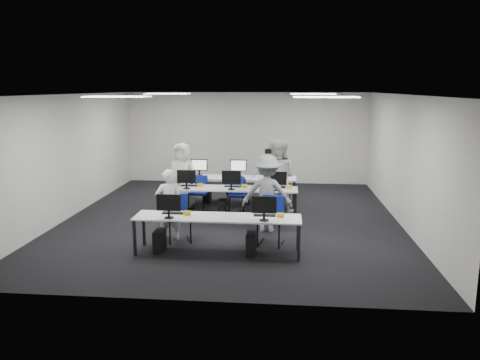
# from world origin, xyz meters

# --- Properties ---
(room) EXTENTS (9.00, 9.02, 3.00)m
(room) POSITION_xyz_m (0.00, 0.00, 1.50)
(room) COLOR black
(room) RESTS_ON ground
(ceiling_panels) EXTENTS (5.20, 4.60, 0.02)m
(ceiling_panels) POSITION_xyz_m (0.00, 0.00, 2.98)
(ceiling_panels) COLOR white
(ceiling_panels) RESTS_ON room
(desk_front) EXTENTS (3.20, 0.70, 0.73)m
(desk_front) POSITION_xyz_m (0.00, -2.40, 0.68)
(desk_front) COLOR silver
(desk_front) RESTS_ON ground
(desk_mid) EXTENTS (3.20, 0.70, 0.73)m
(desk_mid) POSITION_xyz_m (0.00, 0.20, 0.68)
(desk_mid) COLOR silver
(desk_mid) RESTS_ON ground
(desk_back) EXTENTS (3.20, 0.70, 0.73)m
(desk_back) POSITION_xyz_m (0.00, 1.60, 0.68)
(desk_back) COLOR silver
(desk_back) RESTS_ON ground
(equipment_front) EXTENTS (2.51, 0.41, 1.19)m
(equipment_front) POSITION_xyz_m (-0.19, -2.42, 0.36)
(equipment_front) COLOR #0D69B1
(equipment_front) RESTS_ON desk_front
(equipment_mid) EXTENTS (2.91, 0.41, 1.19)m
(equipment_mid) POSITION_xyz_m (-0.19, 0.18, 0.36)
(equipment_mid) COLOR white
(equipment_mid) RESTS_ON desk_mid
(equipment_back) EXTENTS (2.91, 0.41, 1.19)m
(equipment_back) POSITION_xyz_m (0.19, 1.62, 0.36)
(equipment_back) COLOR white
(equipment_back) RESTS_ON desk_back
(chair_0) EXTENTS (0.61, 0.64, 0.95)m
(chair_0) POSITION_xyz_m (-0.92, -1.73, 0.30)
(chair_0) COLOR navy
(chair_0) RESTS_ON ground
(chair_1) EXTENTS (0.57, 0.61, 0.99)m
(chair_1) POSITION_xyz_m (1.01, -1.78, 0.31)
(chair_1) COLOR navy
(chair_1) RESTS_ON ground
(chair_2) EXTENTS (0.48, 0.51, 0.88)m
(chair_2) POSITION_xyz_m (-0.97, 0.83, 0.28)
(chair_2) COLOR navy
(chair_2) RESTS_ON ground
(chair_3) EXTENTS (0.41, 0.45, 0.83)m
(chair_3) POSITION_xyz_m (0.08, 0.74, 0.26)
(chair_3) COLOR navy
(chair_3) RESTS_ON ground
(chair_4) EXTENTS (0.58, 0.60, 0.93)m
(chair_4) POSITION_xyz_m (1.06, 0.87, 0.29)
(chair_4) COLOR navy
(chair_4) RESTS_ON ground
(chair_5) EXTENTS (0.51, 0.53, 0.82)m
(chair_5) POSITION_xyz_m (-1.01, 1.11, 0.26)
(chair_5) COLOR navy
(chair_5) RESTS_ON ground
(chair_6) EXTENTS (0.49, 0.53, 0.92)m
(chair_6) POSITION_xyz_m (-0.00, 0.93, 0.29)
(chair_6) COLOR navy
(chair_6) RESTS_ON ground
(chair_7) EXTENTS (0.59, 0.62, 0.92)m
(chair_7) POSITION_xyz_m (1.08, 1.14, 0.29)
(chair_7) COLOR navy
(chair_7) RESTS_ON ground
(handbag) EXTENTS (0.46, 0.36, 0.33)m
(handbag) POSITION_xyz_m (-1.45, 0.15, 0.89)
(handbag) COLOR #90684A
(handbag) RESTS_ON desk_mid
(student_0) EXTENTS (0.65, 0.55, 1.51)m
(student_0) POSITION_xyz_m (-1.12, -1.69, 0.76)
(student_0) COLOR silver
(student_0) RESTS_ON ground
(student_1) EXTENTS (1.04, 0.89, 1.88)m
(student_1) POSITION_xyz_m (1.13, 0.76, 0.94)
(student_1) COLOR silver
(student_1) RESTS_ON ground
(student_2) EXTENTS (0.96, 0.75, 1.73)m
(student_2) POSITION_xyz_m (-1.42, 1.02, 0.86)
(student_2) COLOR silver
(student_2) RESTS_ON ground
(student_3) EXTENTS (1.17, 0.77, 1.85)m
(student_3) POSITION_xyz_m (0.97, 0.95, 0.92)
(student_3) COLOR silver
(student_3) RESTS_ON ground
(photographer) EXTENTS (1.15, 0.70, 1.72)m
(photographer) POSITION_xyz_m (0.90, -0.92, 0.86)
(photographer) COLOR slate
(photographer) RESTS_ON ground
(dslr_camera) EXTENTS (0.15, 0.19, 0.10)m
(dslr_camera) POSITION_xyz_m (0.91, -0.74, 1.78)
(dslr_camera) COLOR black
(dslr_camera) RESTS_ON photographer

